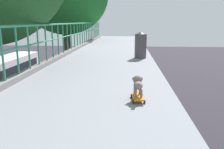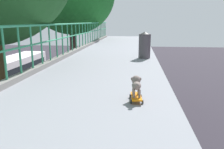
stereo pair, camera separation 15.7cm
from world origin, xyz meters
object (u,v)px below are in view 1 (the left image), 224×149
(small_dog, at_px, (138,83))
(city_bus, at_px, (0,75))
(litter_bin, at_px, (141,45))
(toy_skateboard, at_px, (138,97))

(small_dog, bearing_deg, city_bus, 126.34)
(litter_bin, bearing_deg, small_dog, -93.14)
(city_bus, distance_m, toy_skateboard, 19.80)
(toy_skateboard, relative_size, small_dog, 1.25)
(toy_skateboard, xyz_separation_m, small_dog, (-0.00, 0.02, 0.22))
(toy_skateboard, xyz_separation_m, litter_bin, (0.25, 4.55, 0.40))
(small_dog, bearing_deg, litter_bin, 86.86)
(small_dog, distance_m, litter_bin, 4.54)
(toy_skateboard, height_order, small_dog, small_dog)
(city_bus, distance_m, small_dog, 19.82)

